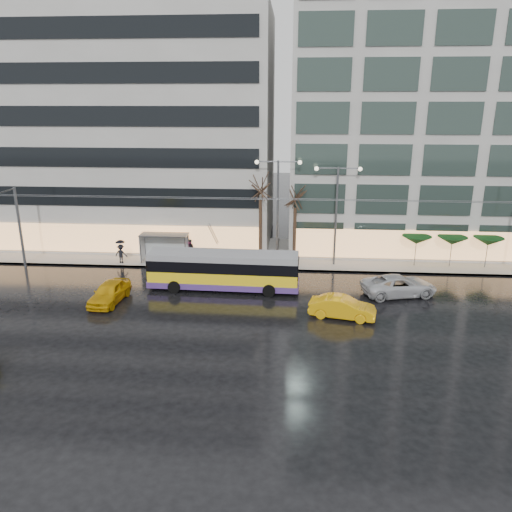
# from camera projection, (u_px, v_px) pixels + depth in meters

# --- Properties ---
(ground) EXTENTS (140.00, 140.00, 0.00)m
(ground) POSITION_uv_depth(u_px,v_px,m) (242.00, 313.00, 34.20)
(ground) COLOR black
(ground) RESTS_ON ground
(sidewalk) EXTENTS (80.00, 10.00, 0.15)m
(sidewalk) POSITION_uv_depth(u_px,v_px,m) (278.00, 253.00, 47.36)
(sidewalk) COLOR gray
(sidewalk) RESTS_ON ground
(kerb) EXTENTS (80.00, 0.10, 0.15)m
(kerb) POSITION_uv_depth(u_px,v_px,m) (276.00, 270.00, 42.65)
(kerb) COLOR slate
(kerb) RESTS_ON ground
(building_left) EXTENTS (34.00, 14.00, 22.00)m
(building_left) POSITION_uv_depth(u_px,v_px,m) (102.00, 129.00, 50.12)
(building_left) COLOR #9F9D98
(building_left) RESTS_ON sidewalk
(building_right) EXTENTS (32.00, 14.00, 25.00)m
(building_right) POSITION_uv_depth(u_px,v_px,m) (461.00, 115.00, 47.15)
(building_right) COLOR #9F9D98
(building_right) RESTS_ON sidewalk
(trolleybus) EXTENTS (11.52, 4.64, 5.31)m
(trolleybus) POSITION_uv_depth(u_px,v_px,m) (224.00, 272.00, 38.10)
(trolleybus) COLOR yellow
(trolleybus) RESTS_ON ground
(catenary) EXTENTS (42.24, 5.12, 7.00)m
(catenary) POSITION_uv_depth(u_px,v_px,m) (264.00, 225.00, 40.42)
(catenary) COLOR #595B60
(catenary) RESTS_ON ground
(bus_shelter) EXTENTS (4.20, 1.60, 2.51)m
(bus_shelter) POSITION_uv_depth(u_px,v_px,m) (161.00, 241.00, 44.40)
(bus_shelter) COLOR #595B60
(bus_shelter) RESTS_ON sidewalk
(street_lamp_near) EXTENTS (3.96, 0.36, 9.03)m
(street_lamp_near) POSITION_uv_depth(u_px,v_px,m) (278.00, 198.00, 42.56)
(street_lamp_near) COLOR #595B60
(street_lamp_near) RESTS_ON sidewalk
(street_lamp_far) EXTENTS (3.96, 0.36, 8.53)m
(street_lamp_far) POSITION_uv_depth(u_px,v_px,m) (337.00, 202.00, 42.28)
(street_lamp_far) COLOR #595B60
(street_lamp_far) RESTS_ON sidewalk
(tree_a) EXTENTS (3.20, 3.20, 8.40)m
(tree_a) POSITION_uv_depth(u_px,v_px,m) (261.00, 184.00, 42.53)
(tree_a) COLOR black
(tree_a) RESTS_ON sidewalk
(tree_b) EXTENTS (3.20, 3.20, 7.70)m
(tree_b) POSITION_uv_depth(u_px,v_px,m) (296.00, 192.00, 42.71)
(tree_b) COLOR black
(tree_b) RESTS_ON sidewalk
(parasol_a) EXTENTS (2.50, 2.50, 2.65)m
(parasol_a) POSITION_uv_depth(u_px,v_px,m) (417.00, 240.00, 42.94)
(parasol_a) COLOR #595B60
(parasol_a) RESTS_ON sidewalk
(parasol_b) EXTENTS (2.50, 2.50, 2.65)m
(parasol_b) POSITION_uv_depth(u_px,v_px,m) (452.00, 241.00, 42.72)
(parasol_b) COLOR #595B60
(parasol_b) RESTS_ON sidewalk
(parasol_c) EXTENTS (2.50, 2.50, 2.65)m
(parasol_c) POSITION_uv_depth(u_px,v_px,m) (488.00, 241.00, 42.50)
(parasol_c) COLOR #595B60
(parasol_c) RESTS_ON sidewalk
(taxi_a) EXTENTS (2.17, 4.65, 1.54)m
(taxi_a) POSITION_uv_depth(u_px,v_px,m) (109.00, 292.00, 35.80)
(taxi_a) COLOR #D59C0B
(taxi_a) RESTS_ON ground
(taxi_b) EXTENTS (4.64, 2.43, 1.45)m
(taxi_b) POSITION_uv_depth(u_px,v_px,m) (342.00, 307.00, 33.27)
(taxi_b) COLOR #F6B00C
(taxi_b) RESTS_ON ground
(sedan_silver) EXTENTS (5.99, 3.79, 1.54)m
(sedan_silver) POSITION_uv_depth(u_px,v_px,m) (399.00, 285.00, 37.10)
(sedan_silver) COLOR #B9B9BE
(sedan_silver) RESTS_ON ground
(pedestrian_a) EXTENTS (1.20, 1.21, 2.19)m
(pedestrian_a) POSITION_uv_depth(u_px,v_px,m) (189.00, 250.00, 43.07)
(pedestrian_a) COLOR black
(pedestrian_a) RESTS_ON sidewalk
(pedestrian_b) EXTENTS (0.96, 0.81, 1.78)m
(pedestrian_b) POSITION_uv_depth(u_px,v_px,m) (190.00, 249.00, 45.34)
(pedestrian_b) COLOR black
(pedestrian_b) RESTS_ON sidewalk
(pedestrian_c) EXTENTS (1.16, 0.91, 2.11)m
(pedestrian_c) POSITION_uv_depth(u_px,v_px,m) (121.00, 251.00, 43.99)
(pedestrian_c) COLOR black
(pedestrian_c) RESTS_ON sidewalk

